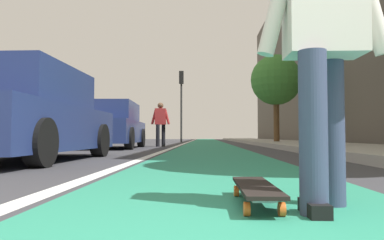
# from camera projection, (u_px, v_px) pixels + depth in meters

# --- Properties ---
(ground_plane) EXTENTS (80.00, 80.00, 0.00)m
(ground_plane) POSITION_uv_depth(u_px,v_px,m) (210.00, 150.00, 10.60)
(ground_plane) COLOR #38383D
(bike_lane_paint) EXTENTS (56.00, 2.13, 0.00)m
(bike_lane_paint) POSITION_uv_depth(u_px,v_px,m) (207.00, 142.00, 24.58)
(bike_lane_paint) COLOR #288466
(bike_lane_paint) RESTS_ON ground
(lane_stripe_white) EXTENTS (52.00, 0.16, 0.01)m
(lane_stripe_white) POSITION_uv_depth(u_px,v_px,m) (185.00, 143.00, 20.63)
(lane_stripe_white) COLOR silver
(lane_stripe_white) RESTS_ON ground
(sidewalk_curb) EXTENTS (52.00, 3.20, 0.15)m
(sidewalk_curb) POSITION_uv_depth(u_px,v_px,m) (280.00, 143.00, 18.47)
(sidewalk_curb) COLOR #9E9B93
(sidewalk_curb) RESTS_ON ground
(building_facade) EXTENTS (40.00, 1.20, 11.96)m
(building_facade) POSITION_uv_depth(u_px,v_px,m) (314.00, 44.00, 22.62)
(building_facade) COLOR #5A5349
(building_facade) RESTS_ON ground
(skateboard) EXTENTS (0.84, 0.20, 0.11)m
(skateboard) POSITION_uv_depth(u_px,v_px,m) (256.00, 188.00, 2.11)
(skateboard) COLOR orange
(skateboard) RESTS_ON ground
(skater_person) EXTENTS (0.46, 0.72, 1.64)m
(skater_person) POSITION_uv_depth(u_px,v_px,m) (323.00, 34.00, 1.99)
(skater_person) COLOR #384260
(skater_person) RESTS_ON ground
(parked_car_near) EXTENTS (4.07, 1.97, 1.47)m
(parked_car_near) POSITION_uv_depth(u_px,v_px,m) (23.00, 117.00, 5.89)
(parked_car_near) COLOR navy
(parked_car_near) RESTS_ON ground
(parked_car_mid) EXTENTS (4.33, 2.04, 1.49)m
(parked_car_mid) POSITION_uv_depth(u_px,v_px,m) (110.00, 126.00, 12.12)
(parked_car_mid) COLOR navy
(parked_car_mid) RESTS_ON ground
(traffic_light) EXTENTS (0.33, 0.28, 4.53)m
(traffic_light) POSITION_uv_depth(u_px,v_px,m) (181.00, 93.00, 23.58)
(traffic_light) COLOR #2D2D2D
(traffic_light) RESTS_ON ground
(street_tree_mid) EXTENTS (2.05, 2.05, 4.50)m
(street_tree_mid) POSITION_uv_depth(u_px,v_px,m) (320.00, 32.00, 10.83)
(street_tree_mid) COLOR brown
(street_tree_mid) RESTS_ON ground
(street_tree_far) EXTENTS (2.38, 2.38, 4.24)m
(street_tree_far) POSITION_uv_depth(u_px,v_px,m) (276.00, 80.00, 17.50)
(street_tree_far) COLOR brown
(street_tree_far) RESTS_ON ground
(pedestrian_distant) EXTENTS (0.47, 0.73, 1.67)m
(pedestrian_distant) POSITION_uv_depth(u_px,v_px,m) (161.00, 121.00, 14.10)
(pedestrian_distant) COLOR black
(pedestrian_distant) RESTS_ON ground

